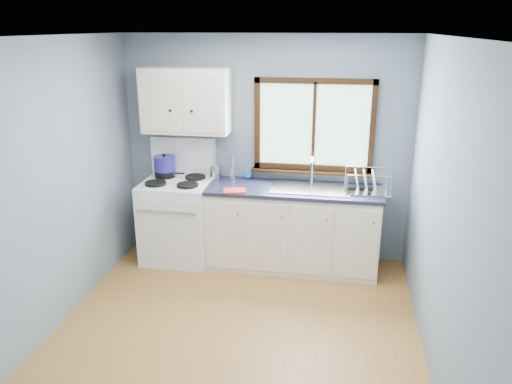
% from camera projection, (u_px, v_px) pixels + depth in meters
% --- Properties ---
extents(floor, '(3.20, 3.60, 0.02)m').
position_uv_depth(floor, '(233.00, 340.00, 4.31)').
color(floor, '#9F6C32').
rests_on(floor, ground).
extents(ceiling, '(3.20, 3.60, 0.02)m').
position_uv_depth(ceiling, '(227.00, 35.00, 3.51)').
color(ceiling, white).
rests_on(ceiling, wall_back).
extents(wall_back, '(3.20, 0.02, 2.50)m').
position_uv_depth(wall_back, '(265.00, 150.00, 5.60)').
color(wall_back, slate).
rests_on(wall_back, ground).
extents(wall_front, '(3.20, 0.02, 2.50)m').
position_uv_depth(wall_front, '(141.00, 340.00, 2.21)').
color(wall_front, slate).
rests_on(wall_front, ground).
extents(wall_left, '(0.02, 3.60, 2.50)m').
position_uv_depth(wall_left, '(42.00, 192.00, 4.17)').
color(wall_left, slate).
rests_on(wall_left, ground).
extents(wall_right, '(0.02, 3.60, 2.50)m').
position_uv_depth(wall_right, '(445.00, 216.00, 3.65)').
color(wall_right, slate).
rests_on(wall_right, ground).
extents(gas_range, '(0.76, 0.69, 1.36)m').
position_uv_depth(gas_range, '(178.00, 218.00, 5.68)').
color(gas_range, white).
rests_on(gas_range, floor).
extents(base_cabinets, '(1.85, 0.60, 0.88)m').
position_uv_depth(base_cabinets, '(292.00, 232.00, 5.51)').
color(base_cabinets, silver).
rests_on(base_cabinets, floor).
extents(countertop, '(1.89, 0.64, 0.04)m').
position_uv_depth(countertop, '(293.00, 190.00, 5.35)').
color(countertop, black).
rests_on(countertop, base_cabinets).
extents(sink, '(0.84, 0.46, 0.44)m').
position_uv_depth(sink, '(310.00, 194.00, 5.34)').
color(sink, silver).
rests_on(sink, countertop).
extents(window, '(1.36, 0.10, 1.03)m').
position_uv_depth(window, '(314.00, 132.00, 5.40)').
color(window, '#9EC6A8').
rests_on(window, wall_back).
extents(upper_cabinets, '(0.95, 0.35, 0.70)m').
position_uv_depth(upper_cabinets, '(185.00, 101.00, 5.39)').
color(upper_cabinets, silver).
rests_on(upper_cabinets, wall_back).
extents(skillet, '(0.35, 0.24, 0.05)m').
position_uv_depth(skillet, '(165.00, 173.00, 5.66)').
color(skillet, black).
rests_on(skillet, gas_range).
extents(stockpot, '(0.25, 0.25, 0.24)m').
position_uv_depth(stockpot, '(165.00, 165.00, 5.65)').
color(stockpot, navy).
rests_on(stockpot, gas_range).
extents(utensil_crock, '(0.13, 0.13, 0.40)m').
position_uv_depth(utensil_crock, '(216.00, 172.00, 5.64)').
color(utensil_crock, silver).
rests_on(utensil_crock, countertop).
extents(thermos, '(0.07, 0.07, 0.26)m').
position_uv_depth(thermos, '(232.00, 169.00, 5.56)').
color(thermos, silver).
rests_on(thermos, countertop).
extents(soap_bottle, '(0.12, 0.12, 0.27)m').
position_uv_depth(soap_bottle, '(247.00, 167.00, 5.61)').
color(soap_bottle, blue).
rests_on(soap_bottle, countertop).
extents(dish_towel, '(0.26, 0.21, 0.02)m').
position_uv_depth(dish_towel, '(234.00, 191.00, 5.23)').
color(dish_towel, red).
rests_on(dish_towel, countertop).
extents(dish_rack, '(0.48, 0.37, 0.24)m').
position_uv_depth(dish_rack, '(366.00, 186.00, 5.21)').
color(dish_rack, silver).
rests_on(dish_rack, countertop).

